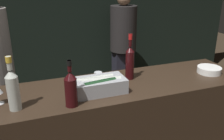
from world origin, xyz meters
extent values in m
cube|color=black|center=(0.00, 2.66, 1.40)|extent=(6.40, 0.06, 2.80)
cube|color=#2D2116|center=(0.00, 0.31, 0.53)|extent=(2.32, 0.61, 1.05)
cube|color=#9EA0A5|center=(-0.15, 0.23, 1.11)|extent=(0.41, 0.21, 0.11)
cylinder|color=#143319|center=(-0.15, 0.18, 1.13)|extent=(0.25, 0.10, 0.07)
cylinder|color=#B2B7AD|center=(-0.13, 0.23, 1.13)|extent=(0.31, 0.12, 0.08)
cylinder|color=#B2B7AD|center=(-0.17, 0.27, 1.13)|extent=(0.30, 0.08, 0.07)
cylinder|color=white|center=(0.91, 0.27, 1.08)|extent=(0.21, 0.21, 0.05)
cylinder|color=gray|center=(0.91, 0.27, 1.10)|extent=(0.17, 0.17, 0.01)
cylinder|color=silver|center=(-0.07, 0.50, 1.08)|extent=(0.07, 0.07, 0.05)
sphere|color=#EFB256|center=(-0.07, 0.50, 1.08)|extent=(0.03, 0.03, 0.03)
cylinder|color=#B2B7AD|center=(-0.73, 0.17, 1.16)|extent=(0.08, 0.08, 0.23)
cone|color=#B2B7AD|center=(-0.73, 0.17, 1.30)|extent=(0.08, 0.08, 0.05)
cylinder|color=#B2B7AD|center=(-0.73, 0.17, 1.37)|extent=(0.03, 0.03, 0.09)
cylinder|color=gold|center=(-0.73, 0.17, 1.39)|extent=(0.04, 0.04, 0.04)
cylinder|color=black|center=(-0.38, 0.09, 1.15)|extent=(0.08, 0.08, 0.19)
cone|color=black|center=(-0.38, 0.09, 1.27)|extent=(0.08, 0.08, 0.05)
cylinder|color=black|center=(-0.38, 0.09, 1.33)|extent=(0.03, 0.03, 0.08)
cylinder|color=black|center=(-0.38, 0.09, 1.35)|extent=(0.03, 0.03, 0.03)
cylinder|color=black|center=(0.18, 0.39, 1.17)|extent=(0.07, 0.07, 0.24)
cone|color=black|center=(0.18, 0.39, 1.31)|extent=(0.07, 0.07, 0.04)
cylinder|color=black|center=(0.18, 0.39, 1.38)|extent=(0.03, 0.03, 0.10)
cylinder|color=red|center=(0.18, 0.39, 1.41)|extent=(0.03, 0.03, 0.05)
cube|color=black|center=(0.87, 2.17, 0.38)|extent=(0.31, 0.23, 0.76)
cylinder|color=black|center=(0.87, 2.17, 1.11)|extent=(0.41, 0.41, 0.70)
cube|color=black|center=(-0.93, 1.34, 0.41)|extent=(0.27, 0.20, 0.83)
camera|label=1|loc=(-0.64, -1.40, 1.86)|focal=40.00mm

